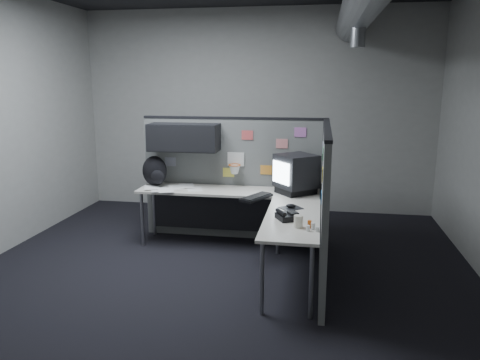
% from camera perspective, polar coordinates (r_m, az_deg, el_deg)
% --- Properties ---
extents(room, '(5.62, 5.62, 3.22)m').
position_cam_1_polar(room, '(4.71, 4.08, 12.01)').
color(room, black).
rests_on(room, ground).
extents(partition_back, '(2.44, 0.42, 1.63)m').
position_cam_1_polar(partition_back, '(6.16, -2.42, 1.79)').
color(partition_back, '#5F615E').
rests_on(partition_back, ground).
extents(partition_right, '(0.07, 2.23, 1.63)m').
position_cam_1_polar(partition_right, '(5.07, 10.24, -2.75)').
color(partition_right, '#5F615E').
rests_on(partition_right, ground).
extents(desk, '(2.31, 2.11, 0.73)m').
position_cam_1_polar(desk, '(5.66, 0.44, -3.12)').
color(desk, beige).
rests_on(desk, ground).
extents(monitor, '(0.59, 0.59, 0.48)m').
position_cam_1_polar(monitor, '(5.75, 6.84, 0.78)').
color(monitor, black).
rests_on(monitor, desk).
extents(keyboard, '(0.36, 0.49, 0.04)m').
position_cam_1_polar(keyboard, '(5.50, 2.01, -2.11)').
color(keyboard, black).
rests_on(keyboard, desk).
extents(mouse, '(0.29, 0.28, 0.05)m').
position_cam_1_polar(mouse, '(5.13, 6.22, -3.26)').
color(mouse, black).
rests_on(mouse, desk).
extents(phone, '(0.27, 0.27, 0.10)m').
position_cam_1_polar(phone, '(4.72, 5.74, -4.39)').
color(phone, black).
rests_on(phone, desk).
extents(bottles, '(0.12, 0.14, 0.07)m').
position_cam_1_polar(bottles, '(4.44, 8.70, -5.63)').
color(bottles, silver).
rests_on(bottles, desk).
extents(cup, '(0.10, 0.10, 0.12)m').
position_cam_1_polar(cup, '(4.48, 7.13, -5.04)').
color(cup, beige).
rests_on(cup, desk).
extents(papers, '(0.83, 0.60, 0.02)m').
position_cam_1_polar(papers, '(6.06, -8.23, -1.00)').
color(papers, white).
rests_on(papers, desk).
extents(backpack, '(0.38, 0.34, 0.40)m').
position_cam_1_polar(backpack, '(6.22, -10.33, 1.02)').
color(backpack, black).
rests_on(backpack, desk).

